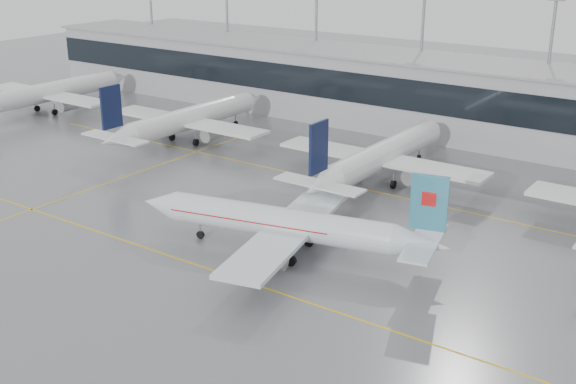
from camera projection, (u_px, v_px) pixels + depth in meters
The scene contains 12 objects.
ground at pixel (219, 272), 72.07m from camera, with size 320.00×320.00×0.00m, color slate.
taxi_line_main at pixel (219, 272), 72.06m from camera, with size 120.00×0.25×0.01m, color gold.
taxi_line_north at pixel (367, 190), 95.09m from camera, with size 120.00×0.25×0.01m, color gold.
taxi_line_cross at pixel (124, 177), 99.85m from camera, with size 0.25×60.00×0.01m, color gold.
terminal at pixel (465, 101), 117.62m from camera, with size 180.00×15.00×12.00m, color #99999C.
terminal_glass at pixel (446, 100), 111.31m from camera, with size 180.00×0.20×5.00m, color black.
terminal_roof at pixel (468, 63), 115.50m from camera, with size 182.00×16.00×0.40m, color gray.
light_masts at pixel (482, 51), 119.72m from camera, with size 156.40×1.00×22.60m.
air_canada_jet at pixel (290, 225), 75.06m from camera, with size 34.22×27.27×10.61m.
parked_jet_a at pixel (49, 92), 134.63m from camera, with size 29.64×36.96×11.72m.
parked_jet_b at pixel (188, 119), 115.65m from camera, with size 29.64×36.96×11.72m.
parked_jet_c at pixel (381, 156), 96.66m from camera, with size 29.64×36.96×11.72m.
Camera 1 is at (43.16, -49.09, 32.15)m, focal length 45.00 mm.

